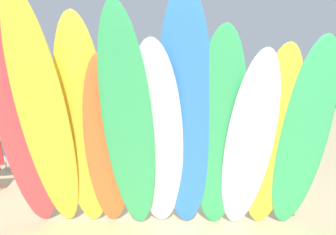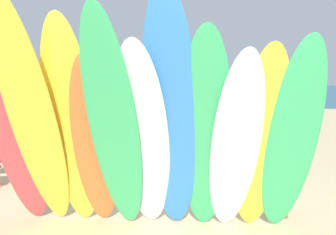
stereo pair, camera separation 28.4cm
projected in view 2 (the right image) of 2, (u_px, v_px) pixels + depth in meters
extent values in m
plane|color=#D3BC8C|center=(181.00, 106.00, 17.70)|extent=(60.00, 60.00, 0.00)
cube|color=#235B7F|center=(185.00, 90.00, 36.31)|extent=(60.00, 40.00, 0.02)
cylinder|color=brown|center=(32.00, 185.00, 3.92)|extent=(0.07, 0.07, 0.69)
cylinder|color=brown|center=(286.00, 191.00, 3.71)|extent=(0.07, 0.07, 0.69)
cylinder|color=brown|center=(155.00, 161.00, 3.77)|extent=(3.34, 0.06, 0.06)
ellipsoid|color=#D13D42|center=(15.00, 132.00, 3.24)|extent=(0.57, 0.83, 2.30)
ellipsoid|color=yellow|center=(34.00, 125.00, 3.09)|extent=(0.52, 1.08, 2.49)
ellipsoid|color=yellow|center=(72.00, 130.00, 3.22)|extent=(0.59, 0.82, 2.34)
ellipsoid|color=orange|center=(95.00, 147.00, 3.23)|extent=(0.53, 0.82, 1.98)
ellipsoid|color=#38B266|center=(115.00, 134.00, 3.00)|extent=(0.57, 1.10, 2.35)
ellipsoid|color=white|center=(143.00, 145.00, 3.11)|extent=(0.59, 0.97, 2.08)
ellipsoid|color=#337AD1|center=(171.00, 125.00, 3.01)|extent=(0.62, 1.04, 2.52)
ellipsoid|color=#38B266|center=(205.00, 140.00, 3.05)|extent=(0.56, 0.92, 2.20)
ellipsoid|color=white|center=(235.00, 150.00, 3.05)|extent=(0.56, 0.92, 2.00)
ellipsoid|color=yellow|center=(261.00, 145.00, 3.13)|extent=(0.55, 0.74, 2.06)
ellipsoid|color=#38B266|center=(292.00, 143.00, 3.10)|extent=(0.60, 0.79, 2.13)
cylinder|color=brown|center=(236.00, 124.00, 8.52)|extent=(0.12, 0.12, 0.80)
cylinder|color=brown|center=(225.00, 124.00, 8.46)|extent=(0.12, 0.12, 0.80)
cube|color=black|center=(231.00, 112.00, 8.44)|extent=(0.43, 0.27, 0.19)
cube|color=#B23399|center=(231.00, 99.00, 8.39)|extent=(0.46, 0.32, 0.63)
sphere|color=brown|center=(231.00, 83.00, 8.33)|extent=(0.23, 0.23, 0.23)
cylinder|color=brown|center=(240.00, 97.00, 8.44)|extent=(0.10, 0.10, 0.56)
cylinder|color=brown|center=(222.00, 97.00, 8.33)|extent=(0.10, 0.10, 0.56)
cylinder|color=tan|center=(258.00, 118.00, 9.81)|extent=(0.12, 0.12, 0.79)
cylinder|color=tan|center=(260.00, 119.00, 9.49)|extent=(0.12, 0.12, 0.79)
cube|color=#33A36B|center=(259.00, 108.00, 9.61)|extent=(0.42, 0.26, 0.19)
cube|color=orange|center=(260.00, 96.00, 9.55)|extent=(0.24, 0.42, 0.62)
sphere|color=tan|center=(261.00, 83.00, 9.50)|extent=(0.22, 0.22, 0.22)
cylinder|color=tan|center=(259.00, 95.00, 9.81)|extent=(0.10, 0.10, 0.55)
cylinder|color=tan|center=(261.00, 96.00, 9.29)|extent=(0.10, 0.10, 0.55)
cylinder|color=#B7B7BC|center=(9.00, 161.00, 5.76)|extent=(0.02, 0.02, 0.28)
cylinder|color=#B7B7BC|center=(26.00, 163.00, 5.63)|extent=(0.02, 0.02, 0.28)
cylinder|color=#B7B7BC|center=(24.00, 156.00, 6.12)|extent=(0.02, 0.02, 0.28)
cylinder|color=#B7B7BC|center=(41.00, 158.00, 5.98)|extent=(0.02, 0.02, 0.28)
cube|color=blue|center=(24.00, 151.00, 5.85)|extent=(0.60, 0.57, 0.03)
cube|color=blue|center=(36.00, 135.00, 6.12)|extent=(0.55, 0.36, 0.52)
ellipsoid|color=teal|center=(205.00, 98.00, 21.41)|extent=(4.18, 1.20, 0.33)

